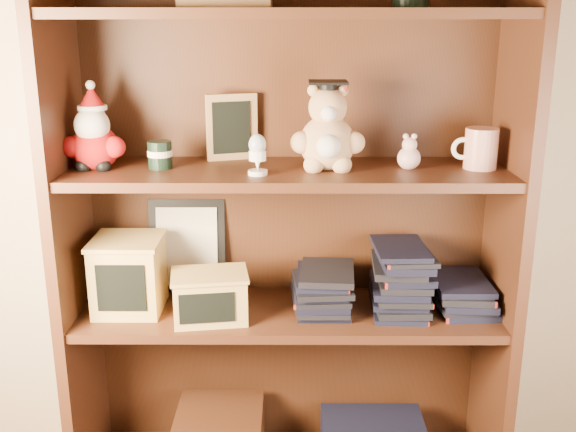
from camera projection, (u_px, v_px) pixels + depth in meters
name	position (u px, v px, depth m)	size (l,w,h in m)	color
bookcase	(287.00, 225.00, 1.86)	(1.20, 0.35, 1.60)	#412112
shelf_lower	(288.00, 313.00, 1.88)	(1.14, 0.33, 0.02)	#412112
shelf_upper	(288.00, 173.00, 1.76)	(1.14, 0.33, 0.02)	#412112
santa_plush	(94.00, 136.00, 1.73)	(0.17, 0.12, 0.23)	#A50F0F
teachers_tin	(160.00, 154.00, 1.75)	(0.06, 0.06, 0.07)	black
chalkboard_plaque	(232.00, 128.00, 1.84)	(0.14, 0.10, 0.18)	#9E7547
egg_cup	(257.00, 153.00, 1.67)	(0.05, 0.05, 0.10)	white
grad_teddy_bear	(327.00, 135.00, 1.73)	(0.19, 0.16, 0.23)	tan
pink_figurine	(409.00, 155.00, 1.75)	(0.06, 0.06, 0.10)	#D1A4A1
teacher_mug	(480.00, 149.00, 1.74)	(0.12, 0.08, 0.11)	silver
certificate_frame	(187.00, 246.00, 1.97)	(0.22, 0.06, 0.28)	black
treats_box	(129.00, 274.00, 1.84)	(0.19, 0.19, 0.20)	tan
pencils_box	(210.00, 296.00, 1.79)	(0.22, 0.17, 0.13)	tan
book_stack_left	(323.00, 288.00, 1.85)	(0.14, 0.20, 0.13)	black
book_stack_mid	(401.00, 280.00, 1.85)	(0.14, 0.20, 0.18)	black
book_stack_right	(465.00, 296.00, 1.86)	(0.14, 0.20, 0.08)	black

